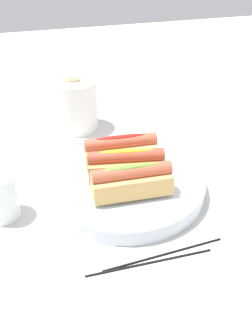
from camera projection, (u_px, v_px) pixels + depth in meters
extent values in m
plane|color=beige|center=(133.00, 186.00, 0.86)|extent=(2.40, 2.40, 0.00)
cylinder|color=silver|center=(126.00, 185.00, 0.84)|extent=(0.32, 0.32, 0.03)
torus|color=silver|center=(126.00, 179.00, 0.83)|extent=(0.32, 0.32, 0.01)
cube|color=tan|center=(132.00, 184.00, 0.77)|extent=(0.15, 0.05, 0.04)
cylinder|color=#BC563D|center=(132.00, 172.00, 0.75)|extent=(0.15, 0.03, 0.03)
ellipsoid|color=olive|center=(132.00, 167.00, 0.75)|extent=(0.11, 0.01, 0.01)
cube|color=tan|center=(126.00, 168.00, 0.81)|extent=(0.16, 0.07, 0.04)
cylinder|color=#A84733|center=(126.00, 156.00, 0.80)|extent=(0.15, 0.05, 0.03)
ellipsoid|color=gold|center=(126.00, 151.00, 0.79)|extent=(0.11, 0.03, 0.01)
cube|color=#DBB270|center=(121.00, 153.00, 0.86)|extent=(0.15, 0.06, 0.04)
cylinder|color=#BC563D|center=(121.00, 142.00, 0.84)|extent=(0.15, 0.03, 0.03)
ellipsoid|color=red|center=(121.00, 137.00, 0.84)|extent=(0.11, 0.02, 0.01)
cylinder|color=silver|center=(0.00, 199.00, 0.76)|extent=(0.06, 0.06, 0.07)
cylinder|color=white|center=(76.00, 105.00, 1.03)|extent=(0.11, 0.11, 0.13)
cylinder|color=#997A5B|center=(74.00, 80.00, 1.00)|extent=(0.03, 0.03, 0.00)
cylinder|color=black|center=(165.00, 254.00, 0.70)|extent=(0.22, 0.03, 0.01)
cylinder|color=black|center=(150.00, 262.00, 0.68)|extent=(0.22, 0.01, 0.01)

